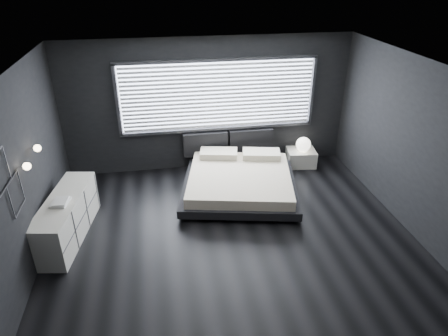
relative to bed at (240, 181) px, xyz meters
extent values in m
plane|color=black|center=(-0.42, -1.46, -0.26)|extent=(6.00, 6.00, 0.00)
plane|color=silver|center=(-0.42, -1.46, 2.54)|extent=(6.00, 6.00, 0.00)
cube|color=black|center=(-0.42, 1.29, 1.14)|extent=(6.00, 0.04, 2.80)
cube|color=black|center=(-0.42, -4.21, 1.14)|extent=(6.00, 0.04, 2.80)
cube|color=black|center=(-3.42, -1.46, 1.14)|extent=(0.04, 5.50, 2.80)
cube|color=black|center=(2.58, -1.46, 1.14)|extent=(0.04, 5.50, 2.80)
cube|color=white|center=(-0.22, 1.27, 1.35)|extent=(4.00, 0.02, 1.38)
cube|color=#47474C|center=(-2.26, 1.24, 1.35)|extent=(0.06, 0.08, 1.48)
cube|color=#47474C|center=(1.82, 1.24, 1.35)|extent=(0.06, 0.08, 1.48)
cube|color=#47474C|center=(-0.22, 1.24, 2.08)|extent=(4.14, 0.08, 0.06)
cube|color=#47474C|center=(-0.22, 1.24, 0.62)|extent=(4.14, 0.08, 0.06)
cube|color=silver|center=(-0.22, 1.21, 1.35)|extent=(3.94, 0.03, 1.32)
cube|color=black|center=(-0.51, 1.18, 0.31)|extent=(0.96, 0.16, 0.52)
cube|color=black|center=(0.49, 1.18, 0.31)|extent=(0.96, 0.16, 0.52)
cylinder|color=silver|center=(-3.37, -1.41, 1.34)|extent=(0.10, 0.02, 0.02)
sphere|color=#FFE5B7|center=(-3.30, -1.41, 1.34)|extent=(0.11, 0.11, 0.11)
cylinder|color=silver|center=(-3.37, -0.81, 1.34)|extent=(0.10, 0.02, 0.02)
sphere|color=#FFE5B7|center=(-3.30, -0.81, 1.34)|extent=(0.11, 0.11, 0.11)
cube|color=#47474C|center=(-3.39, -2.01, 1.36)|extent=(0.01, 0.46, 0.02)
cube|color=#47474C|center=(-3.39, -1.78, 1.59)|extent=(0.01, 0.02, 0.46)
cube|color=#47474C|center=(-3.39, -1.76, 1.35)|extent=(0.01, 0.46, 0.02)
cube|color=#47474C|center=(-3.39, -1.76, 0.89)|extent=(0.01, 0.46, 0.02)
cube|color=#47474C|center=(-3.39, -1.53, 1.12)|extent=(0.01, 0.02, 0.46)
cube|color=#47474C|center=(-3.39, -1.99, 1.12)|extent=(0.01, 0.02, 0.46)
cube|color=black|center=(-1.10, -0.67, -0.22)|extent=(0.14, 0.14, 0.08)
cube|color=black|center=(0.74, -1.06, -0.22)|extent=(0.14, 0.14, 0.08)
cube|color=black|center=(-0.75, 0.98, -0.22)|extent=(0.14, 0.14, 0.08)
cube|color=black|center=(1.09, 0.59, -0.22)|extent=(0.14, 0.14, 0.08)
cube|color=black|center=(-0.01, -0.04, -0.10)|extent=(2.56, 2.48, 0.16)
cube|color=beige|center=(-0.01, -0.04, 0.07)|extent=(2.30, 2.30, 0.20)
cube|color=beige|center=(-0.28, 0.81, 0.24)|extent=(0.84, 0.57, 0.13)
cube|color=beige|center=(0.59, 0.62, 0.24)|extent=(0.84, 0.57, 0.13)
cube|color=silver|center=(1.60, 0.94, -0.08)|extent=(0.67, 0.58, 0.36)
sphere|color=white|center=(1.61, 0.90, 0.26)|extent=(0.32, 0.32, 0.32)
cube|color=silver|center=(-3.08, -0.88, 0.10)|extent=(0.80, 1.88, 0.73)
cube|color=#47474C|center=(-2.82, -0.93, 0.10)|extent=(0.30, 1.77, 0.71)
cube|color=silver|center=(-3.08, -1.02, 0.48)|extent=(0.30, 0.36, 0.04)
cube|color=silver|center=(-3.07, -1.04, 0.52)|extent=(0.23, 0.30, 0.03)
camera|label=1|loc=(-1.46, -6.64, 3.86)|focal=32.00mm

